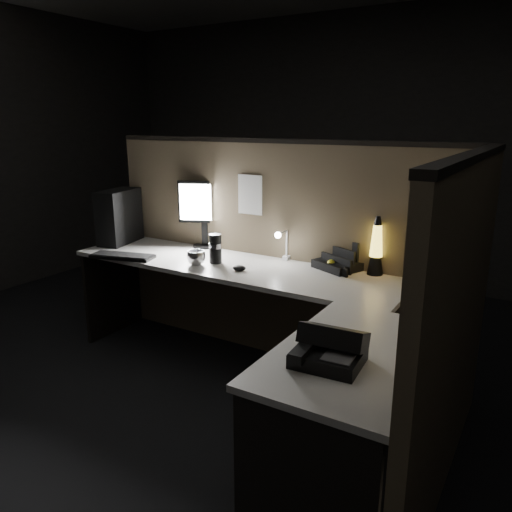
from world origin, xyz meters
The scene contains 17 objects.
floor centered at (0.00, 0.00, 0.00)m, with size 6.00×6.00×0.00m, color black.
room_shell centered at (0.00, 0.00, 1.62)m, with size 6.00×6.00×6.00m.
partition_back centered at (0.00, 0.93, 0.75)m, with size 2.66×0.06×1.50m, color brown.
partition_right centered at (1.33, 0.10, 0.75)m, with size 0.06×1.66×1.50m, color brown.
desk centered at (0.18, 0.25, 0.58)m, with size 2.60×1.60×0.73m.
pc_tower centered at (-1.22, 0.66, 0.93)m, with size 0.17×0.39×0.41m, color black.
monitor centered at (-0.58, 0.89, 1.03)m, with size 0.36×0.19×0.49m.
keyboard centered at (-0.88, 0.34, 0.74)m, with size 0.44×0.15×0.02m, color black.
mouse centered at (-0.02, 0.50, 0.75)m, with size 0.09×0.06×0.03m, color black.
clip_lamp centered at (0.11, 0.82, 0.86)m, with size 0.04×0.17×0.22m.
organizer centered at (0.49, 0.87, 0.77)m, with size 0.33×0.31×0.20m.
lava_lamp centered at (0.73, 0.87, 0.88)m, with size 0.10×0.10×0.36m.
travel_mug centered at (-0.25, 0.57, 0.83)m, with size 0.09×0.09×0.19m, color black.
steel_mug centered at (-0.34, 0.47, 0.78)m, with size 0.12×0.12×0.10m, color silver.
figurine centered at (0.47, 0.81, 0.77)m, with size 0.05×0.05×0.05m, color yellow.
pinned_paper centered at (-0.18, 0.90, 1.15)m, with size 0.19×0.00×0.27m, color white.
desk_phone centered at (0.94, -0.35, 0.79)m, with size 0.27×0.28×0.16m.
Camera 1 is at (1.62, -2.02, 1.65)m, focal length 35.00 mm.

